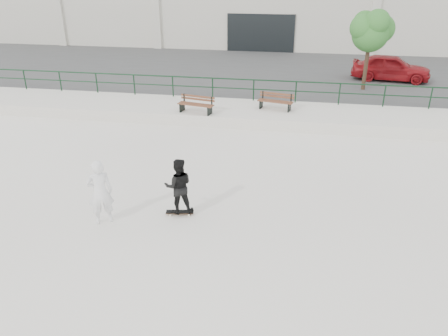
% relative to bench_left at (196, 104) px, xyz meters
% --- Properties ---
extents(ground, '(120.00, 120.00, 0.00)m').
position_rel_bench_left_xyz_m(ground, '(1.26, -8.46, -0.87)').
color(ground, beige).
rests_on(ground, ground).
extents(ledge, '(30.00, 3.00, 0.50)m').
position_rel_bench_left_xyz_m(ledge, '(1.26, 1.04, -0.62)').
color(ledge, beige).
rests_on(ledge, ground).
extents(parking_strip, '(60.00, 14.00, 0.50)m').
position_rel_bench_left_xyz_m(parking_strip, '(1.26, 9.54, -0.62)').
color(parking_strip, '#3E3E3E').
rests_on(parking_strip, ground).
extents(railing, '(28.00, 0.06, 1.03)m').
position_rel_bench_left_xyz_m(railing, '(1.26, 2.34, 0.37)').
color(railing, '#12321B').
rests_on(railing, ledge).
extents(bench_left, '(1.68, 0.79, 0.75)m').
position_rel_bench_left_xyz_m(bench_left, '(0.00, 0.00, 0.00)').
color(bench_left, '#51311C').
rests_on(bench_left, ledge).
extents(bench_right, '(1.65, 0.78, 0.73)m').
position_rel_bench_left_xyz_m(bench_right, '(3.41, 1.11, -0.01)').
color(bench_right, '#51311C').
rests_on(bench_right, ledge).
extents(tree, '(2.27, 2.02, 4.04)m').
position_rel_bench_left_xyz_m(tree, '(7.73, 5.43, 2.66)').
color(tree, '#453322').
rests_on(tree, parking_strip).
extents(red_car, '(4.42, 2.26, 1.44)m').
position_rel_bench_left_xyz_m(red_car, '(9.38, 7.75, 0.35)').
color(red_car, maroon).
rests_on(red_car, parking_strip).
extents(skateboard, '(0.80, 0.33, 0.09)m').
position_rel_bench_left_xyz_m(skateboard, '(1.34, -7.76, -0.80)').
color(skateboard, black).
rests_on(skateboard, ground).
extents(standing_skater, '(0.93, 0.81, 1.62)m').
position_rel_bench_left_xyz_m(standing_skater, '(1.34, -7.76, 0.03)').
color(standing_skater, black).
rests_on(standing_skater, skateboard).
extents(seated_skater, '(0.81, 0.71, 1.85)m').
position_rel_bench_left_xyz_m(seated_skater, '(-0.62, -8.51, 0.06)').
color(seated_skater, white).
rests_on(seated_skater, ground).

